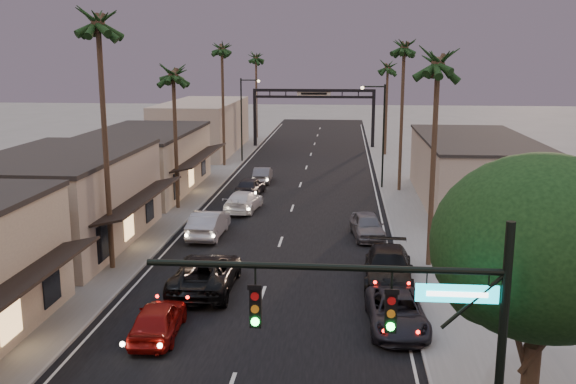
% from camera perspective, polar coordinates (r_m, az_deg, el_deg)
% --- Properties ---
extents(ground, '(200.00, 200.00, 0.00)m').
position_cam_1_polar(ground, '(51.71, 0.65, -0.68)').
color(ground, slate).
rests_on(ground, ground).
extents(road, '(14.00, 120.00, 0.02)m').
position_cam_1_polar(road, '(56.58, 1.04, 0.45)').
color(road, black).
rests_on(road, ground).
extents(sidewalk_left, '(5.00, 92.00, 0.12)m').
position_cam_1_polar(sidewalk_left, '(64.70, -6.95, 1.89)').
color(sidewalk_left, slate).
rests_on(sidewalk_left, ground).
extents(sidewalk_right, '(5.00, 92.00, 0.12)m').
position_cam_1_polar(sidewalk_right, '(63.56, 10.06, 1.61)').
color(sidewalk_right, slate).
rests_on(sidewalk_right, ground).
extents(storefront_mid, '(8.00, 14.00, 5.50)m').
position_cam_1_polar(storefront_mid, '(40.93, -19.40, -0.86)').
color(storefront_mid, gray).
rests_on(storefront_mid, ground).
extents(storefront_far, '(8.00, 16.00, 5.00)m').
position_cam_1_polar(storefront_far, '(55.64, -12.67, 2.57)').
color(storefront_far, tan).
rests_on(storefront_far, ground).
extents(storefront_dist, '(8.00, 20.00, 6.00)m').
position_cam_1_polar(storefront_dist, '(77.60, -7.57, 5.77)').
color(storefront_dist, gray).
rests_on(storefront_dist, ground).
extents(building_right, '(8.00, 18.00, 5.00)m').
position_cam_1_polar(building_right, '(52.07, 16.21, 1.74)').
color(building_right, gray).
rests_on(building_right, ground).
extents(traffic_signal, '(8.51, 0.22, 7.80)m').
position_cam_1_polar(traffic_signal, '(15.74, 11.61, -12.04)').
color(traffic_signal, black).
rests_on(traffic_signal, ground).
extents(corner_tree, '(6.20, 6.20, 8.80)m').
position_cam_1_polar(corner_tree, '(19.39, 21.81, -5.19)').
color(corner_tree, '#38281C').
rests_on(corner_tree, ground).
extents(arch, '(15.20, 0.40, 7.27)m').
position_cam_1_polar(arch, '(80.58, 2.31, 7.90)').
color(arch, black).
rests_on(arch, ground).
extents(streetlight_right, '(2.13, 0.30, 9.00)m').
position_cam_1_polar(streetlight_right, '(55.70, 8.21, 5.69)').
color(streetlight_right, black).
rests_on(streetlight_right, ground).
extents(streetlight_left, '(2.13, 0.30, 9.00)m').
position_cam_1_polar(streetlight_left, '(69.39, -3.94, 7.03)').
color(streetlight_left, black).
rests_on(streetlight_left, ground).
extents(palm_lb, '(3.20, 3.20, 15.20)m').
position_cam_1_polar(palm_lb, '(34.64, -16.58, 14.83)').
color(palm_lb, '#38281C').
rests_on(palm_lb, ground).
extents(palm_lc, '(3.20, 3.20, 12.20)m').
position_cam_1_polar(palm_lc, '(47.92, -10.19, 10.76)').
color(palm_lc, '#38281C').
rests_on(palm_lc, ground).
extents(palm_ld, '(3.20, 3.20, 14.20)m').
position_cam_1_polar(palm_ld, '(66.45, -5.91, 12.89)').
color(palm_ld, '#38281C').
rests_on(palm_ld, ground).
extents(palm_ra, '(3.20, 3.20, 13.20)m').
position_cam_1_polar(palm_ra, '(34.60, 13.23, 11.79)').
color(palm_ra, '#38281C').
rests_on(palm_ra, ground).
extents(palm_rb, '(3.20, 3.20, 14.20)m').
position_cam_1_polar(palm_rb, '(54.49, 10.31, 12.95)').
color(palm_rb, '#38281C').
rests_on(palm_rb, ground).
extents(palm_rc, '(3.20, 3.20, 12.20)m').
position_cam_1_polar(palm_rc, '(74.43, 8.87, 11.23)').
color(palm_rc, '#38281C').
rests_on(palm_rc, ground).
extents(palm_far, '(3.20, 3.20, 13.20)m').
position_cam_1_polar(palm_far, '(89.10, -2.86, 12.11)').
color(palm_far, '#38281C').
rests_on(palm_far, ground).
extents(oncoming_red, '(2.03, 4.52, 1.51)m').
position_cam_1_polar(oncoming_red, '(27.51, -11.48, -11.03)').
color(oncoming_red, maroon).
rests_on(oncoming_red, ground).
extents(oncoming_pickup, '(3.02, 6.37, 1.76)m').
position_cam_1_polar(oncoming_pickup, '(32.24, -7.33, -7.14)').
color(oncoming_pickup, black).
rests_on(oncoming_pickup, ground).
extents(oncoming_silver, '(1.94, 5.24, 1.71)m').
position_cam_1_polar(oncoming_silver, '(41.42, -7.07, -2.80)').
color(oncoming_silver, '#99999E').
rests_on(oncoming_silver, ground).
extents(oncoming_white, '(2.62, 5.39, 1.51)m').
position_cam_1_polar(oncoming_white, '(47.94, -3.98, -0.80)').
color(oncoming_white, silver).
rests_on(oncoming_white, ground).
extents(oncoming_dgrey, '(2.32, 4.61, 1.51)m').
position_cam_1_polar(oncoming_dgrey, '(53.29, -3.36, 0.52)').
color(oncoming_dgrey, black).
rests_on(oncoming_dgrey, ground).
extents(oncoming_grey_far, '(1.61, 4.28, 1.40)m').
position_cam_1_polar(oncoming_grey_far, '(58.61, -2.27, 1.54)').
color(oncoming_grey_far, '#535358').
rests_on(oncoming_grey_far, ground).
extents(curbside_near, '(2.61, 5.29, 1.44)m').
position_cam_1_polar(curbside_near, '(28.13, 9.63, -10.49)').
color(curbside_near, black).
rests_on(curbside_near, ground).
extents(curbside_black, '(2.67, 6.00, 1.71)m').
position_cam_1_polar(curbside_black, '(33.22, 8.91, -6.64)').
color(curbside_black, black).
rests_on(curbside_black, ground).
extents(curbside_grey, '(2.46, 4.84, 1.58)m').
position_cam_1_polar(curbside_grey, '(41.18, 7.06, -2.98)').
color(curbside_grey, '#57575C').
rests_on(curbside_grey, ground).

